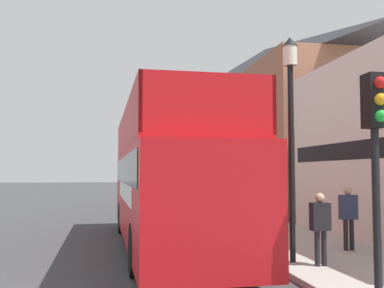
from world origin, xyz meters
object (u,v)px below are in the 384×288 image
tour_bus (166,185)px  pedestrian_third (348,212)px  lamp_post_nearest (291,107)px  lamp_post_second (210,143)px  pedestrian_second (320,222)px  parked_car_ahead_of_bus (164,205)px  traffic_signal (376,134)px

tour_bus → pedestrian_third: bearing=-26.2°
pedestrian_third → lamp_post_nearest: (-2.02, -1.14, 2.52)m
lamp_post_second → tour_bus: bearing=-116.2°
pedestrian_second → pedestrian_third: size_ratio=0.95×
parked_car_ahead_of_bus → pedestrian_third: size_ratio=2.82×
pedestrian_third → lamp_post_nearest: 3.42m
pedestrian_third → lamp_post_second: (-2.13, 6.89, 2.19)m
parked_car_ahead_of_bus → pedestrian_second: size_ratio=2.97×
pedestrian_third → traffic_signal: (-2.06, -4.51, 1.61)m
parked_car_ahead_of_bus → lamp_post_nearest: 11.48m
pedestrian_second → pedestrian_third: bearing=46.1°
tour_bus → pedestrian_second: 4.80m
pedestrian_third → lamp_post_second: bearing=107.2°
parked_car_ahead_of_bus → lamp_post_second: 4.24m
tour_bus → traffic_signal: size_ratio=3.22×
pedestrian_third → lamp_post_nearest: bearing=-150.4°
tour_bus → pedestrian_third: tour_bus is taller
parked_car_ahead_of_bus → pedestrian_second: (2.01, -11.48, 0.45)m
tour_bus → pedestrian_third: size_ratio=6.95×
pedestrian_second → lamp_post_nearest: lamp_post_nearest is taller
tour_bus → parked_car_ahead_of_bus: (0.86, 7.70, -1.14)m
tour_bus → parked_car_ahead_of_bus: size_ratio=2.46×
tour_bus → pedestrian_third: 4.99m
parked_car_ahead_of_bus → traffic_signal: traffic_signal is taller
lamp_post_second → parked_car_ahead_of_bus: bearing=117.0°
tour_bus → lamp_post_nearest: lamp_post_nearest is taller
pedestrian_third → traffic_signal: 5.21m
tour_bus → parked_car_ahead_of_bus: 7.83m
pedestrian_third → traffic_signal: bearing=-114.5°
traffic_signal → lamp_post_second: 11.41m
parked_car_ahead_of_bus → traffic_signal: bearing=-86.1°
tour_bus → pedestrian_third: (4.47, -2.12, -0.64)m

